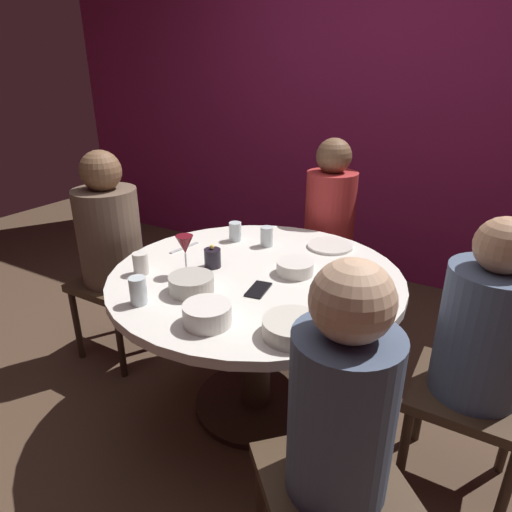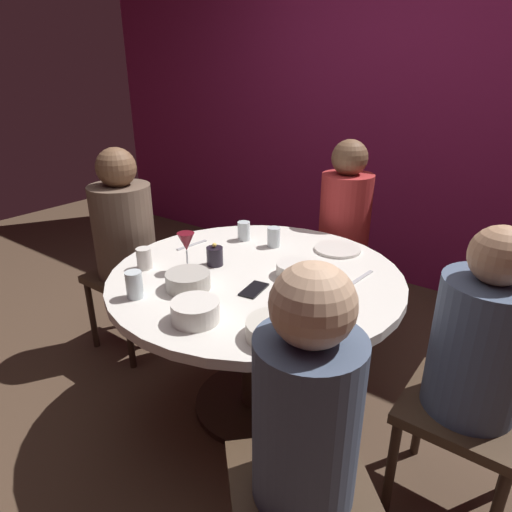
{
  "view_description": "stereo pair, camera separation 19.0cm",
  "coord_description": "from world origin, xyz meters",
  "px_view_note": "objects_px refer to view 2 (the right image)",
  "views": [
    {
      "loc": [
        0.88,
        -1.51,
        1.55
      ],
      "look_at": [
        0.0,
        0.0,
        0.81
      ],
      "focal_mm": 31.04,
      "sensor_mm": 36.0,
      "label": 1
    },
    {
      "loc": [
        1.04,
        -1.41,
        1.55
      ],
      "look_at": [
        0.0,
        0.0,
        0.81
      ],
      "focal_mm": 31.04,
      "sensor_mm": 36.0,
      "label": 2
    }
  ],
  "objects_px": {
    "seated_diner_back": "(345,220)",
    "bowl_salad_center": "(188,281)",
    "wine_glass": "(186,244)",
    "cup_by_right_diner": "(244,231)",
    "dining_table": "(256,304)",
    "cell_phone": "(254,289)",
    "seated_diner_left": "(124,230)",
    "bowl_serving_large": "(195,311)",
    "cup_center_front": "(144,258)",
    "cup_near_candle": "(274,237)",
    "cup_by_left_diner": "(134,285)",
    "candle_holder": "(215,256)",
    "dinner_plate": "(337,249)",
    "seated_diner_front_right": "(306,419)",
    "bowl_small_white": "(295,269)",
    "seated_diner_right": "(478,350)",
    "bowl_sauce_side": "(277,329)"
  },
  "relations": [
    {
      "from": "seated_diner_back",
      "to": "bowl_salad_center",
      "type": "distance_m",
      "value": 1.16
    },
    {
      "from": "wine_glass",
      "to": "cup_by_right_diner",
      "type": "xyz_separation_m",
      "value": [
        -0.04,
        0.45,
        -0.08
      ]
    },
    {
      "from": "dining_table",
      "to": "cup_by_right_diner",
      "type": "relative_size",
      "value": 13.19
    },
    {
      "from": "cell_phone",
      "to": "seated_diner_left",
      "type": "bearing_deg",
      "value": 163.17
    },
    {
      "from": "bowl_serving_large",
      "to": "cup_center_front",
      "type": "xyz_separation_m",
      "value": [
        -0.49,
        0.19,
        0.01
      ]
    },
    {
      "from": "bowl_salad_center",
      "to": "cup_near_candle",
      "type": "bearing_deg",
      "value": 88.43
    },
    {
      "from": "cup_center_front",
      "to": "cup_by_left_diner",
      "type": "bearing_deg",
      "value": -48.11
    },
    {
      "from": "dining_table",
      "to": "bowl_serving_large",
      "type": "xyz_separation_m",
      "value": [
        0.06,
        -0.45,
        0.2
      ]
    },
    {
      "from": "seated_diner_left",
      "to": "cup_near_candle",
      "type": "xyz_separation_m",
      "value": [
        0.79,
        0.31,
        0.04
      ]
    },
    {
      "from": "candle_holder",
      "to": "dinner_plate",
      "type": "xyz_separation_m",
      "value": [
        0.37,
        0.49,
        -0.04
      ]
    },
    {
      "from": "seated_diner_left",
      "to": "cell_phone",
      "type": "relative_size",
      "value": 8.43
    },
    {
      "from": "seated_diner_front_right",
      "to": "cup_by_right_diner",
      "type": "xyz_separation_m",
      "value": [
        -0.92,
        0.91,
        0.06
      ]
    },
    {
      "from": "bowl_small_white",
      "to": "cup_by_left_diner",
      "type": "height_order",
      "value": "cup_by_left_diner"
    },
    {
      "from": "bowl_salad_center",
      "to": "cup_by_left_diner",
      "type": "height_order",
      "value": "cup_by_left_diner"
    },
    {
      "from": "dining_table",
      "to": "cup_center_front",
      "type": "relative_size",
      "value": 13.43
    },
    {
      "from": "wine_glass",
      "to": "bowl_salad_center",
      "type": "height_order",
      "value": "wine_glass"
    },
    {
      "from": "cup_by_left_diner",
      "to": "cup_center_front",
      "type": "relative_size",
      "value": 1.14
    },
    {
      "from": "seated_diner_front_right",
      "to": "cell_phone",
      "type": "distance_m",
      "value": 0.72
    },
    {
      "from": "bowl_salad_center",
      "to": "cup_near_candle",
      "type": "xyz_separation_m",
      "value": [
        0.02,
        0.59,
        0.01
      ]
    },
    {
      "from": "dining_table",
      "to": "wine_glass",
      "type": "distance_m",
      "value": 0.42
    },
    {
      "from": "wine_glass",
      "to": "bowl_serving_large",
      "type": "height_order",
      "value": "wine_glass"
    },
    {
      "from": "seated_diner_right",
      "to": "dinner_plate",
      "type": "xyz_separation_m",
      "value": [
        -0.74,
        0.45,
        0.03
      ]
    },
    {
      "from": "dinner_plate",
      "to": "cup_near_candle",
      "type": "distance_m",
      "value": 0.32
    },
    {
      "from": "seated_diner_front_right",
      "to": "cup_near_candle",
      "type": "relative_size",
      "value": 11.73
    },
    {
      "from": "bowl_serving_large",
      "to": "cup_center_front",
      "type": "relative_size",
      "value": 1.81
    },
    {
      "from": "seated_diner_back",
      "to": "bowl_small_white",
      "type": "xyz_separation_m",
      "value": [
        0.15,
        -0.79,
        0.02
      ]
    },
    {
      "from": "bowl_serving_large",
      "to": "cup_by_left_diner",
      "type": "bearing_deg",
      "value": -177.41
    },
    {
      "from": "cup_by_left_diner",
      "to": "cup_by_right_diner",
      "type": "distance_m",
      "value": 0.75
    },
    {
      "from": "dinner_plate",
      "to": "cup_by_left_diner",
      "type": "xyz_separation_m",
      "value": [
        -0.41,
        -0.91,
        0.05
      ]
    },
    {
      "from": "candle_holder",
      "to": "cup_by_left_diner",
      "type": "relative_size",
      "value": 0.99
    },
    {
      "from": "dining_table",
      "to": "candle_holder",
      "type": "distance_m",
      "value": 0.29
    },
    {
      "from": "candle_holder",
      "to": "cup_center_front",
      "type": "height_order",
      "value": "candle_holder"
    },
    {
      "from": "seated_diner_left",
      "to": "cell_phone",
      "type": "bearing_deg",
      "value": -7.92
    },
    {
      "from": "seated_diner_right",
      "to": "bowl_serving_large",
      "type": "bearing_deg",
      "value": 27.87
    },
    {
      "from": "cup_by_right_diner",
      "to": "bowl_small_white",
      "type": "bearing_deg",
      "value": -25.44
    },
    {
      "from": "cup_by_right_diner",
      "to": "cup_by_left_diner",
      "type": "bearing_deg",
      "value": -86.33
    },
    {
      "from": "bowl_small_white",
      "to": "seated_diner_front_right",
      "type": "bearing_deg",
      "value": -56.04
    },
    {
      "from": "seated_diner_back",
      "to": "seated_diner_right",
      "type": "distance_m",
      "value": 1.25
    },
    {
      "from": "seated_diner_front_right",
      "to": "cell_phone",
      "type": "relative_size",
      "value": 8.26
    },
    {
      "from": "seated_diner_left",
      "to": "seated_diner_front_right",
      "type": "relative_size",
      "value": 1.02
    },
    {
      "from": "cell_phone",
      "to": "seated_diner_front_right",
      "type": "bearing_deg",
      "value": -51.29
    },
    {
      "from": "dining_table",
      "to": "cup_by_left_diner",
      "type": "bearing_deg",
      "value": -118.11
    },
    {
      "from": "cup_near_candle",
      "to": "cup_by_right_diner",
      "type": "distance_m",
      "value": 0.18
    },
    {
      "from": "cup_by_right_diner",
      "to": "dining_table",
      "type": "bearing_deg",
      "value": -44.62
    },
    {
      "from": "dining_table",
      "to": "candle_holder",
      "type": "bearing_deg",
      "value": -168.18
    },
    {
      "from": "seated_diner_right",
      "to": "cup_by_right_diner",
      "type": "height_order",
      "value": "seated_diner_right"
    },
    {
      "from": "cell_phone",
      "to": "cup_center_front",
      "type": "height_order",
      "value": "cup_center_front"
    },
    {
      "from": "bowl_small_white",
      "to": "bowl_serving_large",
      "type": "bearing_deg",
      "value": -99.32
    },
    {
      "from": "bowl_small_white",
      "to": "wine_glass",
      "type": "bearing_deg",
      "value": -149.61
    },
    {
      "from": "bowl_salad_center",
      "to": "bowl_sauce_side",
      "type": "xyz_separation_m",
      "value": [
        0.49,
        -0.08,
        -0.0
      ]
    }
  ]
}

